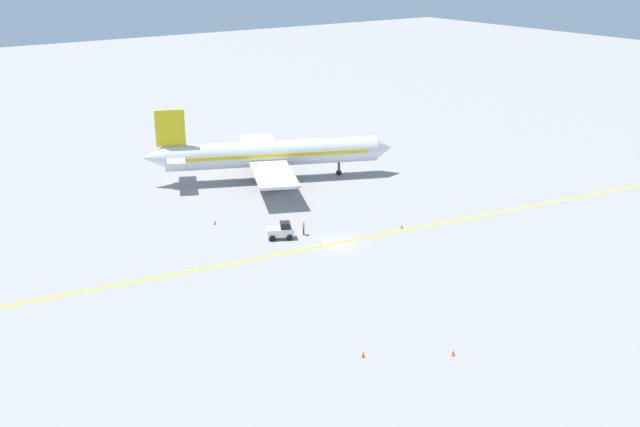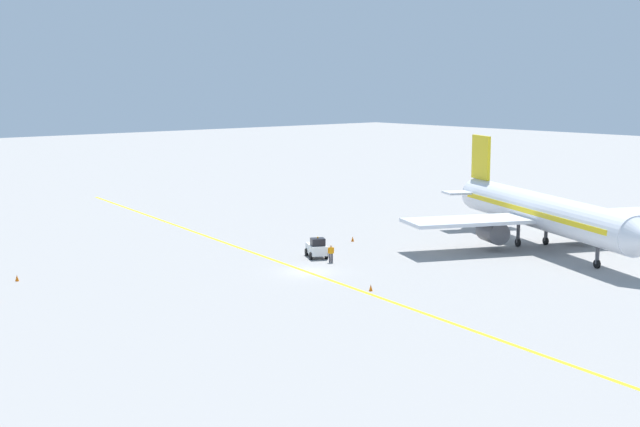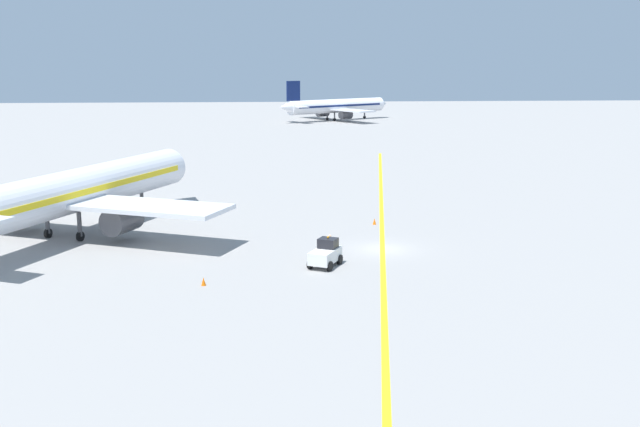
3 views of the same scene
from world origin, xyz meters
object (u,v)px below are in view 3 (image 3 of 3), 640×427
at_px(airplane_distant_taxiing, 336,106).
at_px(baggage_tug_white, 326,254).
at_px(ground_crew_worker, 330,244).
at_px(traffic_cone_mid_apron, 204,281).
at_px(airplane_at_gate, 73,192).
at_px(traffic_cone_near_nose, 374,221).

xyz_separation_m(airplane_distant_taxiing, baggage_tug_white, (-12.68, -126.94, -2.44)).
xyz_separation_m(ground_crew_worker, traffic_cone_mid_apron, (-8.93, -6.81, -0.63)).
xyz_separation_m(baggage_tug_white, traffic_cone_mid_apron, (-8.39, -4.10, -0.63)).
xyz_separation_m(airplane_at_gate, ground_crew_worker, (20.76, -8.27, -2.80)).
height_order(airplane_distant_taxiing, traffic_cone_mid_apron, airplane_distant_taxiing).
bearing_deg(airplane_distant_taxiing, airplane_at_gate, -105.84).
relative_size(baggage_tug_white, ground_crew_worker, 2.00).
bearing_deg(traffic_cone_mid_apron, traffic_cone_near_nose, 51.47).
relative_size(airplane_at_gate, baggage_tug_white, 10.04).
distance_m(baggage_tug_white, ground_crew_worker, 2.77).
height_order(airplane_at_gate, baggage_tug_white, airplane_at_gate).
bearing_deg(traffic_cone_mid_apron, airplane_at_gate, 128.11).
bearing_deg(baggage_tug_white, airplane_at_gate, 151.49).
bearing_deg(traffic_cone_near_nose, airplane_at_gate, -174.77).
relative_size(airplane_at_gate, airplane_distant_taxiing, 1.18).
height_order(ground_crew_worker, traffic_cone_mid_apron, ground_crew_worker).
xyz_separation_m(airplane_distant_taxiing, traffic_cone_near_nose, (-7.18, -113.60, -3.06)).
distance_m(airplane_at_gate, airplane_distant_taxiing, 120.53).
xyz_separation_m(baggage_tug_white, ground_crew_worker, (0.54, 2.71, 0.01)).
height_order(airplane_distant_taxiing, traffic_cone_near_nose, airplane_distant_taxiing).
height_order(baggage_tug_white, traffic_cone_near_nose, baggage_tug_white).
bearing_deg(traffic_cone_near_nose, baggage_tug_white, -112.39).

